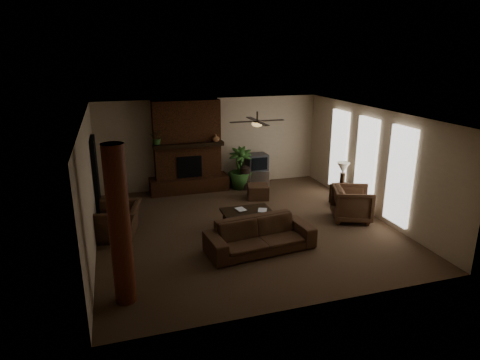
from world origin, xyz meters
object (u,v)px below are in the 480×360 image
object	(u,v)px
side_table_left	(116,208)
side_table_right	(342,194)
floor_vase	(245,176)
armchair_left	(117,216)
coffee_table	(247,212)
floor_plant	(240,177)
log_column	(120,227)
sofa	(260,230)
armchair_right	(352,202)
lamp_left	(115,181)
lamp_right	(343,169)
ottoman	(258,192)
tv_stand	(256,177)

from	to	relation	value
side_table_left	side_table_right	size ratio (longest dim) A/B	1.00
floor_vase	side_table_left	xyz separation A→B (m)	(-3.93, -1.30, -0.16)
armchair_left	coffee_table	distance (m)	3.07
coffee_table	floor_plant	xyz separation A→B (m)	(0.74, 2.93, -0.01)
floor_vase	log_column	bearing A→B (deg)	-126.50
sofa	armchair_right	bearing A→B (deg)	11.63
lamp_left	lamp_right	world-z (taller)	same
floor_plant	side_table_left	world-z (taller)	floor_plant
armchair_right	lamp_right	distance (m)	1.33
ottoman	floor_vase	distance (m)	0.97
armchair_right	floor_vase	bearing A→B (deg)	51.69
armchair_left	tv_stand	xyz separation A→B (m)	(4.38, 2.73, -0.25)
sofa	armchair_left	xyz separation A→B (m)	(-2.93, 1.70, 0.04)
floor_plant	lamp_left	xyz separation A→B (m)	(-3.77, -1.39, 0.64)
side_table_left	lamp_right	distance (m)	6.25
tv_stand	lamp_right	bearing A→B (deg)	-36.20
lamp_right	tv_stand	bearing A→B (deg)	126.89
ottoman	armchair_right	bearing A→B (deg)	-52.33
ottoman	floor_plant	distance (m)	1.09
floor_plant	side_table_right	bearing A→B (deg)	-42.71
armchair_left	side_table_left	size ratio (longest dim) A/B	2.08
armchair_right	tv_stand	distance (m)	3.79
lamp_left	lamp_right	xyz separation A→B (m)	(6.13, -0.76, 0.00)
coffee_table	side_table_right	size ratio (longest dim) A/B	2.18
armchair_left	coffee_table	world-z (taller)	armchair_left
coffee_table	floor_vase	size ratio (longest dim) A/B	1.56
sofa	floor_vase	size ratio (longest dim) A/B	3.06
side_table_left	armchair_right	bearing A→B (deg)	-18.16
floor_vase	side_table_left	size ratio (longest dim) A/B	1.40
armchair_right	tv_stand	size ratio (longest dim) A/B	1.13
armchair_left	tv_stand	size ratio (longest dim) A/B	1.34
sofa	side_table_right	bearing A→B (deg)	26.26
floor_vase	side_table_left	bearing A→B (deg)	-161.70
floor_vase	floor_plant	distance (m)	0.19
armchair_left	armchair_right	bearing A→B (deg)	94.99
armchair_left	tv_stand	distance (m)	5.17
lamp_right	side_table_left	bearing A→B (deg)	173.24
floor_vase	lamp_right	world-z (taller)	lamp_right
floor_vase	lamp_right	size ratio (longest dim) A/B	1.18
ottoman	side_table_right	size ratio (longest dim) A/B	1.09
armchair_left	side_table_left	world-z (taller)	armchair_left
sofa	side_table_right	size ratio (longest dim) A/B	4.28
armchair_right	coffee_table	distance (m)	2.75
armchair_left	log_column	bearing A→B (deg)	13.66
tv_stand	floor_plant	distance (m)	0.64
floor_vase	lamp_left	xyz separation A→B (m)	(-3.90, -1.27, 0.57)
armchair_left	lamp_left	size ratio (longest dim) A/B	1.76
log_column	lamp_left	bearing A→B (deg)	90.50
floor_vase	lamp_right	bearing A→B (deg)	-42.30
floor_plant	lamp_right	distance (m)	3.25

